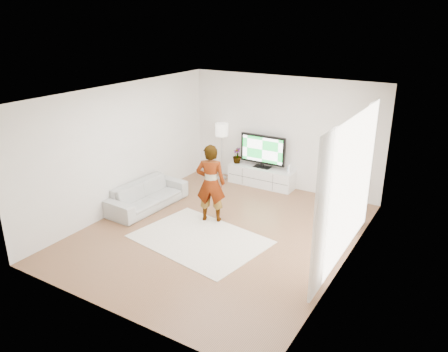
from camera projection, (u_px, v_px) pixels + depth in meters
The scene contains 17 objects.
floor at pixel (220, 232), 8.87m from camera, with size 6.00×6.00×0.00m, color #906141.
ceiling at pixel (220, 94), 7.90m from camera, with size 6.00×6.00×0.00m, color white.
wall_left at pixel (123, 148), 9.60m from camera, with size 0.02×6.00×2.80m, color white.
wall_right at pixel (349, 193), 7.17m from camera, with size 0.02×6.00×2.80m, color white.
wall_back at pixel (283, 133), 10.79m from camera, with size 5.00×0.02×2.80m, color white.
wall_front at pixel (105, 228), 5.98m from camera, with size 5.00×0.02×2.80m, color white.
window at pixel (353, 184), 7.40m from camera, with size 0.01×2.60×2.50m, color white.
curtain_near at pixel (323, 217), 6.43m from camera, with size 0.04×0.70×2.60m, color white.
curtain_far at pixel (367, 167), 8.52m from camera, with size 0.04×0.70×2.60m, color white.
media_console at pixel (261, 176), 11.22m from camera, with size 1.72×0.49×0.48m.
television at pixel (263, 150), 11.00m from camera, with size 1.22×0.24×0.85m.
game_console at pixel (289, 169), 10.74m from camera, with size 0.07×0.15×0.20m.
potted_plant at pixel (237, 156), 11.43m from camera, with size 0.23×0.23×0.40m, color #3F7238.
rug at pixel (200, 239), 8.58m from camera, with size 2.47×1.78×0.01m, color #F0E3CD.
player at pixel (211, 183), 9.09m from camera, with size 0.61×0.40×1.68m, color #334772.
sofa at pixel (148, 195), 9.94m from camera, with size 2.00×0.78×0.58m, color #ADADA8.
floor_lamp at pixel (222, 132), 11.38m from camera, with size 0.33×0.33×1.50m.
Camera 1 is at (4.17, -6.74, 4.15)m, focal length 35.00 mm.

